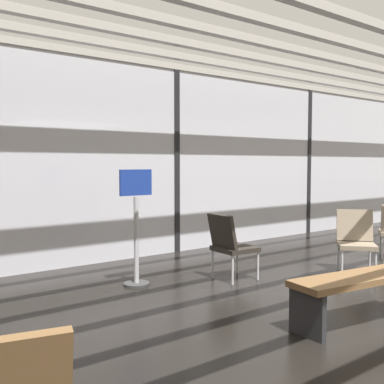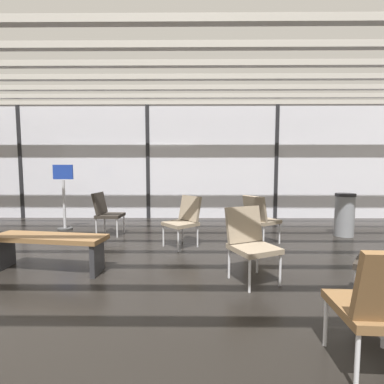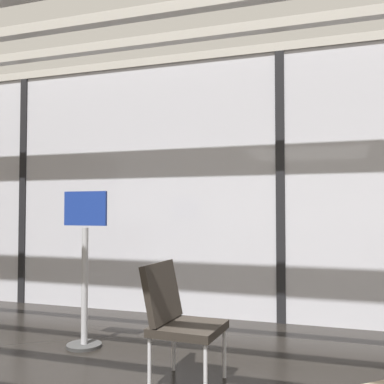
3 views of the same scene
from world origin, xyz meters
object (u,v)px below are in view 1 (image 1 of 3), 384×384
Objects in this scene: parked_airplane at (104,153)px; info_sign at (136,231)px; lounge_chair_4 at (356,238)px; waiting_bench at (361,286)px; lounge_chair_3 at (230,242)px.

parked_airplane is 7.50m from info_sign.
lounge_chair_4 is 2.09m from waiting_bench.
parked_airplane is at bearing 86.38° from waiting_bench.
info_sign is at bearing 120.19° from waiting_bench.
parked_airplane is 9.58m from waiting_bench.
lounge_chair_4 is 0.56× the size of waiting_bench.
lounge_chair_4 reaches higher than waiting_bench.
parked_airplane is at bearing -10.46° from lounge_chair_3.
info_sign is (-1.10, 0.51, 0.18)m from lounge_chair_3.
lounge_chair_4 is (1.63, -0.78, 0.00)m from lounge_chair_3.
waiting_bench is at bearing -101.74° from parked_airplane.
lounge_chair_4 is at bearing -25.20° from info_sign.
lounge_chair_3 is 1.80m from lounge_chair_4.
lounge_chair_3 is 0.56× the size of waiting_bench.
parked_airplane reaches higher than waiting_bench.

